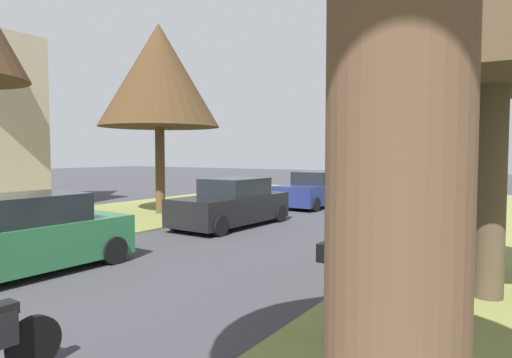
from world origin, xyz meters
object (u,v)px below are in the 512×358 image
at_px(street_tree_left_mid_b, 159,76).
at_px(parked_sedan_black, 232,204).
at_px(parked_sedan_green, 17,238).
at_px(stop_sign_far, 436,162).
at_px(curbside_mailbox, 332,263).
at_px(parked_sedan_navy, 315,190).

xyz_separation_m(street_tree_left_mid_b, parked_sedan_black, (4.02, -0.74, -4.68)).
xyz_separation_m(parked_sedan_green, parked_sedan_black, (0.05, 7.08, 0.00)).
height_order(stop_sign_far, parked_sedan_black, stop_sign_far).
bearing_deg(street_tree_left_mid_b, parked_sedan_green, -63.09).
distance_m(stop_sign_far, parked_sedan_green, 10.00).
bearing_deg(street_tree_left_mid_b, parked_sedan_black, -10.47).
bearing_deg(street_tree_left_mid_b, stop_sign_far, -0.86).
distance_m(parked_sedan_green, curbside_mailbox, 6.54).
bearing_deg(parked_sedan_black, stop_sign_far, 5.41).
relative_size(parked_sedan_navy, curbside_mailbox, 3.50).
xyz_separation_m(parked_sedan_green, curbside_mailbox, (6.53, 0.28, 0.33)).
bearing_deg(stop_sign_far, parked_sedan_green, -129.26).
bearing_deg(street_tree_left_mid_b, parked_sedan_navy, 55.03).
bearing_deg(curbside_mailbox, parked_sedan_black, 133.62).
distance_m(street_tree_left_mid_b, parked_sedan_navy, 8.38).
height_order(parked_sedan_black, parked_sedan_navy, same).
height_order(stop_sign_far, parked_sedan_navy, stop_sign_far).
relative_size(stop_sign_far, street_tree_left_mid_b, 0.40).
xyz_separation_m(stop_sign_far, street_tree_left_mid_b, (-10.23, 0.15, 3.23)).
relative_size(stop_sign_far, curbside_mailbox, 2.32).
distance_m(street_tree_left_mid_b, parked_sedan_green, 9.94).
relative_size(street_tree_left_mid_b, curbside_mailbox, 5.80).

